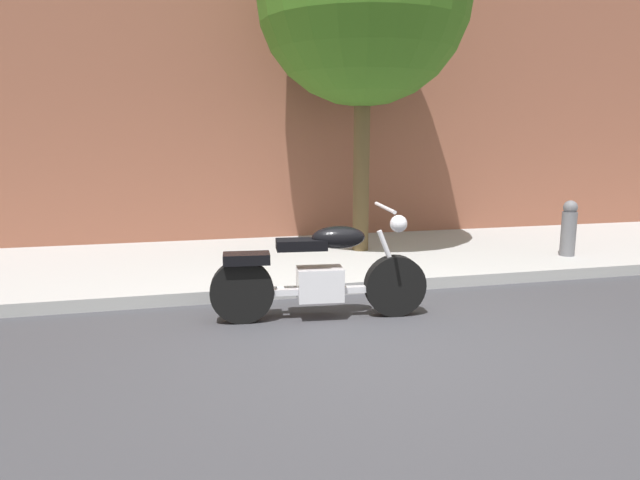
% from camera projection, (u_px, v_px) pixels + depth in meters
% --- Properties ---
extents(ground_plane, '(60.00, 60.00, 0.00)m').
position_uv_depth(ground_plane, '(375.00, 337.00, 5.09)').
color(ground_plane, '#38383D').
extents(sidewalk, '(24.72, 3.10, 0.14)m').
position_uv_depth(sidewalk, '(306.00, 261.00, 7.86)').
color(sidewalk, '#A2A2A2').
rests_on(sidewalk, ground).
extents(motorcycle, '(2.12, 0.70, 1.11)m').
position_uv_depth(motorcycle, '(320.00, 275.00, 5.52)').
color(motorcycle, black).
rests_on(motorcycle, ground).
extents(fire_hydrant, '(0.20, 0.20, 0.91)m').
position_uv_depth(fire_hydrant, '(568.00, 233.00, 7.79)').
color(fire_hydrant, slate).
rests_on(fire_hydrant, ground).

